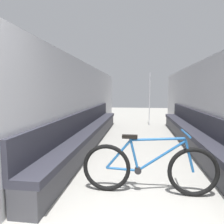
% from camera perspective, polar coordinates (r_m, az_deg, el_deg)
% --- Properties ---
extents(wall_left, '(0.10, 10.85, 2.07)m').
position_cam_1_polar(wall_left, '(5.05, -8.84, 2.46)').
color(wall_left, '#B2B2B7').
rests_on(wall_left, ground).
extents(wall_right, '(0.10, 10.85, 2.07)m').
position_cam_1_polar(wall_right, '(5.09, 24.99, 1.99)').
color(wall_right, '#B2B2B7').
rests_on(wall_right, ground).
extents(bench_seat_row_left, '(0.40, 6.20, 0.86)m').
position_cam_1_polar(bench_seat_row_left, '(5.14, -6.13, -5.80)').
color(bench_seat_row_left, '#3D3D42').
rests_on(bench_seat_row_left, ground).
extents(bench_seat_row_right, '(0.40, 6.20, 0.86)m').
position_cam_1_polar(bench_seat_row_right, '(5.17, 22.07, -6.15)').
color(bench_seat_row_right, '#3D3D42').
rests_on(bench_seat_row_right, ground).
extents(bicycle, '(1.76, 0.46, 0.83)m').
position_cam_1_polar(bicycle, '(2.74, 10.40, -15.51)').
color(bicycle, black).
rests_on(bicycle, ground).
extents(grab_pole_near, '(0.08, 0.08, 2.05)m').
position_cam_1_polar(grab_pole_near, '(8.01, 10.67, 3.46)').
color(grab_pole_near, gray).
rests_on(grab_pole_near, ground).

